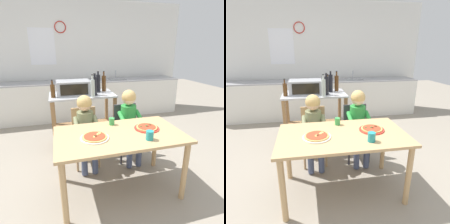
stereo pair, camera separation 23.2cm
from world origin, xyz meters
TOP-DOWN VIEW (x-y plane):
  - ground_plane at (0.00, 1.23)m, footprint 12.32×12.32m
  - back_wall_tiled at (-0.00, 3.14)m, footprint 5.24×0.14m
  - kitchen_counter at (0.00, 2.73)m, footprint 4.71×0.60m
  - kitchen_island_cart at (-0.23, 1.27)m, footprint 1.04×0.63m
  - toaster_oven at (-0.36, 1.28)m, footprint 0.52×0.37m
  - bottle_slim_sauce at (0.16, 1.38)m, footprint 0.07×0.07m
  - bottle_dark_olive_oil at (0.02, 1.42)m, footprint 0.05×0.05m
  - bottle_squat_spirits at (0.05, 1.31)m, footprint 0.07×0.07m
  - bottle_clear_vinegar at (-0.68, 1.15)m, footprint 0.07×0.07m
  - bottle_tall_green_wine at (-0.04, 1.13)m, footprint 0.07×0.07m
  - bottle_brown_beer at (-0.10, 1.01)m, footprint 0.06×0.06m
  - dining_table at (0.00, 0.00)m, footprint 1.39×0.79m
  - dining_chair_left at (-0.28, 0.70)m, footprint 0.36×0.36m
  - dining_chair_right at (0.34, 0.70)m, footprint 0.36×0.36m
  - child_in_olive_shirt at (-0.28, 0.58)m, footprint 0.32×0.42m
  - child_in_green_shirt at (0.34, 0.58)m, footprint 0.32×0.42m
  - pizza_plate_white at (-0.28, -0.05)m, footprint 0.30×0.30m
  - pizza_plate_red_rimmed at (0.34, 0.04)m, footprint 0.28×0.28m
  - drinking_cup_green at (-0.01, 0.27)m, footprint 0.07×0.07m
  - drinking_cup_teal at (0.25, -0.22)m, footprint 0.08×0.08m

SIDE VIEW (x-z plane):
  - ground_plane at x=0.00m, z-range 0.00..0.00m
  - kitchen_counter at x=0.00m, z-range -0.10..0.99m
  - dining_chair_left at x=-0.28m, z-range 0.07..0.89m
  - dining_chair_right at x=0.34m, z-range 0.07..0.89m
  - kitchen_island_cart at x=-0.23m, z-range 0.15..1.06m
  - dining_table at x=0.00m, z-range 0.27..1.00m
  - child_in_olive_shirt at x=-0.28m, z-range 0.16..1.18m
  - child_in_green_shirt at x=0.34m, z-range 0.16..1.21m
  - pizza_plate_red_rimmed at x=0.34m, z-range 0.73..0.76m
  - pizza_plate_white at x=-0.28m, z-range 0.73..0.76m
  - drinking_cup_green at x=-0.01m, z-range 0.73..0.82m
  - drinking_cup_teal at x=0.25m, z-range 0.73..0.83m
  - bottle_clear_vinegar at x=-0.68m, z-range 0.88..1.15m
  - toaster_oven at x=-0.36m, z-range 0.91..1.13m
  - bottle_dark_olive_oil at x=0.02m, z-range 0.88..1.17m
  - bottle_slim_sauce at x=0.16m, z-range 0.87..1.22m
  - bottle_brown_beer at x=-0.10m, z-range 0.88..1.22m
  - bottle_squat_spirits at x=0.05m, z-range 0.88..1.23m
  - bottle_tall_green_wine at x=-0.04m, z-range 0.89..1.23m
  - back_wall_tiled at x=0.00m, z-range 0.00..2.70m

